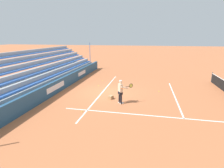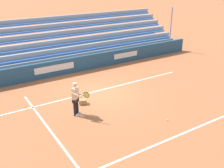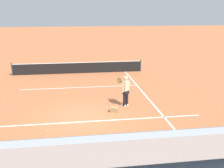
{
  "view_description": "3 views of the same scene",
  "coord_description": "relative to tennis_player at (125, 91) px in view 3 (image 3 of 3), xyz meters",
  "views": [
    {
      "loc": [
        14.15,
        3.26,
        4.68
      ],
      "look_at": [
        0.29,
        0.37,
        0.81
      ],
      "focal_mm": 28.0,
      "sensor_mm": 36.0,
      "label": 1
    },
    {
      "loc": [
        7.11,
        12.13,
        6.51
      ],
      "look_at": [
        0.3,
        1.33,
        1.13
      ],
      "focal_mm": 42.0,
      "sensor_mm": 36.0,
      "label": 2
    },
    {
      "loc": [
        -0.3,
        -12.38,
        5.24
      ],
      "look_at": [
        1.73,
        1.61,
        1.27
      ],
      "focal_mm": 42.0,
      "sensor_mm": 36.0,
      "label": 3
    }
  ],
  "objects": [
    {
      "name": "tennis_ball_near_player",
      "position": [
        -4.09,
        -2.84,
        -0.86
      ],
      "size": [
        0.07,
        0.07,
        0.07
      ],
      "primitive_type": "sphere",
      "color": "#CCE533",
      "rests_on": "ground"
    },
    {
      "name": "court_sideline_white",
      "position": [
        1.64,
        2.54,
        -0.89
      ],
      "size": [
        0.1,
        12.0,
        0.01
      ],
      "primitive_type": "cube",
      "color": "white",
      "rests_on": "ground"
    },
    {
      "name": "ball_box_cardboard",
      "position": [
        -0.78,
        -0.89,
        -0.76
      ],
      "size": [
        0.48,
        0.42,
        0.26
      ],
      "primitive_type": "cube",
      "rotation": [
        0.0,
        0.0,
        -0.36
      ],
      "color": "#A87F51",
      "rests_on": "ground"
    },
    {
      "name": "tennis_player",
      "position": [
        0.0,
        0.0,
        0.0
      ],
      "size": [
        0.64,
        1.05,
        1.71
      ],
      "color": "black",
      "rests_on": "ground"
    },
    {
      "name": "back_wall_sponsor_board",
      "position": [
        -2.48,
        -5.74,
        -0.34
      ],
      "size": [
        21.5,
        0.25,
        1.1
      ],
      "color": "navy",
      "rests_on": "ground"
    },
    {
      "name": "court_baseline_white",
      "position": [
        -2.47,
        -1.96,
        -0.89
      ],
      "size": [
        12.0,
        0.1,
        0.01
      ],
      "primitive_type": "cube",
      "color": "white",
      "rests_on": "ground"
    },
    {
      "name": "ground_plane",
      "position": [
        -2.47,
        -1.46,
        -0.89
      ],
      "size": [
        160.0,
        160.0,
        0.0
      ],
      "primitive_type": "plane",
      "color": "#B7663D"
    },
    {
      "name": "court_service_line_white",
      "position": [
        -2.47,
        4.04,
        -0.89
      ],
      "size": [
        8.22,
        0.1,
        0.01
      ],
      "primitive_type": "cube",
      "color": "white",
      "rests_on": "ground"
    },
    {
      "name": "tennis_ball_on_baseline",
      "position": [
        1.97,
        -2.19,
        -0.86
      ],
      "size": [
        0.07,
        0.07,
        0.07
      ],
      "primitive_type": "sphere",
      "color": "#CCE533",
      "rests_on": "ground"
    },
    {
      "name": "tennis_net",
      "position": [
        -2.47,
        8.45,
        -0.4
      ],
      "size": [
        11.09,
        0.09,
        1.07
      ],
      "color": "#33383D",
      "rests_on": "ground"
    },
    {
      "name": "tennis_ball_toward_net",
      "position": [
        -3.44,
        2.86,
        -0.86
      ],
      "size": [
        0.07,
        0.07,
        0.07
      ],
      "primitive_type": "sphere",
      "color": "#CCE533",
      "rests_on": "ground"
    }
  ]
}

